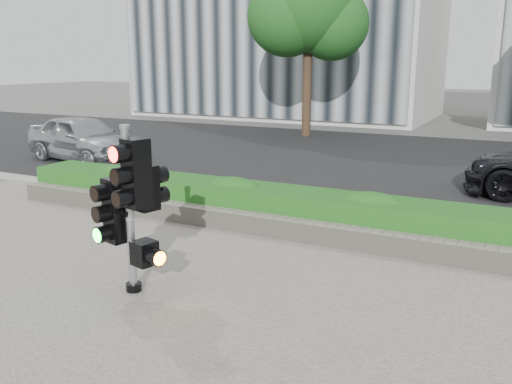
% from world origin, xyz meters
% --- Properties ---
extents(ground, '(120.00, 120.00, 0.00)m').
position_xyz_m(ground, '(0.00, 0.00, 0.00)').
color(ground, '#51514C').
rests_on(ground, ground).
extents(sidewalk, '(16.00, 11.00, 0.03)m').
position_xyz_m(sidewalk, '(0.00, -2.50, 0.01)').
color(sidewalk, '#9E9389').
rests_on(sidewalk, ground).
extents(road, '(60.00, 13.00, 0.02)m').
position_xyz_m(road, '(0.00, 10.00, 0.01)').
color(road, black).
rests_on(road, ground).
extents(curb, '(60.00, 0.25, 0.12)m').
position_xyz_m(curb, '(0.00, 3.15, 0.06)').
color(curb, gray).
rests_on(curb, ground).
extents(stone_wall, '(12.00, 0.32, 0.34)m').
position_xyz_m(stone_wall, '(0.00, 1.90, 0.20)').
color(stone_wall, gray).
rests_on(stone_wall, sidewalk).
extents(hedge, '(12.00, 1.00, 0.68)m').
position_xyz_m(hedge, '(0.00, 2.55, 0.37)').
color(hedge, '#398E2B').
rests_on(hedge, sidewalk).
extents(tree_left, '(4.61, 4.03, 7.34)m').
position_xyz_m(tree_left, '(-4.52, 14.56, 5.04)').
color(tree_left, black).
rests_on(tree_left, ground).
extents(traffic_signal, '(0.81, 0.66, 2.21)m').
position_xyz_m(traffic_signal, '(-0.66, -1.06, 1.25)').
color(traffic_signal, black).
rests_on(traffic_signal, sidewalk).
extents(car_silver, '(4.41, 2.49, 1.41)m').
position_xyz_m(car_silver, '(-8.39, 5.92, 0.73)').
color(car_silver, '#A6AAAE').
rests_on(car_silver, road).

